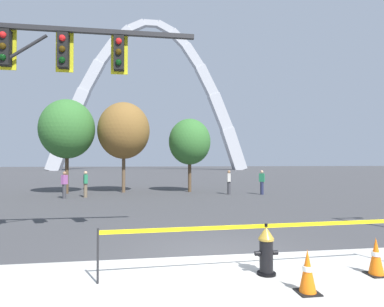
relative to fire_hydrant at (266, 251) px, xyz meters
The scene contains 14 objects.
ground_plane 1.66m from the fire_hydrant, 115.56° to the left, with size 240.00×240.00×0.00m, color #3D3D3F.
fire_hydrant is the anchor object (origin of this frame).
caution_tape_barrier 0.29m from the fire_hydrant, 134.99° to the left, with size 6.14×0.27×1.00m.
traffic_cone_by_hydrant 1.01m from the fire_hydrant, 69.48° to the right, with size 0.36×0.36×0.73m.
traffic_cone_mid_sidewalk 2.12m from the fire_hydrant, ahead, with size 0.36×0.36×0.73m.
traffic_signal_gantry 7.15m from the fire_hydrant, 154.45° to the left, with size 6.42×0.44×6.00m.
monument_arch 72.74m from the fire_hydrant, 90.55° to the left, with size 47.02×2.96×36.51m.
tree_far_left 18.75m from the fire_hydrant, 114.09° to the left, with size 3.64×3.64×6.38m.
tree_left_mid 17.89m from the fire_hydrant, 102.36° to the left, with size 3.62×3.62×6.34m.
tree_center_left 17.07m from the fire_hydrant, 86.89° to the left, with size 2.99×2.99×5.23m.
pedestrian_walking_left 14.97m from the fire_hydrant, 77.55° to the left, with size 0.26×0.37×1.59m.
pedestrian_standing_center 15.18m from the fire_hydrant, 69.39° to the left, with size 0.39×0.36×1.59m.
pedestrian_walking_right 15.43m from the fire_hydrant, 116.75° to the left, with size 0.35×0.39×1.59m.
pedestrian_near_trees 15.39m from the fire_hydrant, 112.27° to the left, with size 0.30×0.39×1.59m.
Camera 1 is at (-1.68, -7.43, 2.21)m, focal length 30.06 mm.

